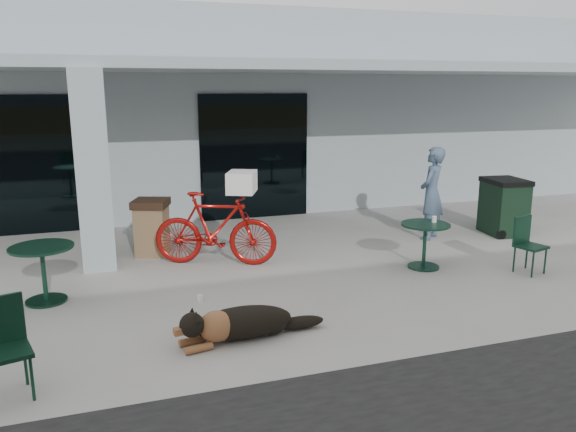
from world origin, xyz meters
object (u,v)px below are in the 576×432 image
object	(u,v)px
bicycle	(215,229)
cafe_table_far	(424,246)
cafe_table_near	(44,274)
cafe_chair_far_a	(531,246)
wheeled_bin	(504,206)
person	(432,193)
cafe_chair_near	(5,351)
dog	(243,321)
trash_receptacle	(152,227)

from	to	relation	value
bicycle	cafe_table_far	distance (m)	3.38
cafe_table_near	cafe_chair_far_a	bearing A→B (deg)	-8.57
cafe_table_near	cafe_table_far	xyz separation A→B (m)	(5.65, -0.32, -0.03)
wheeled_bin	bicycle	bearing A→B (deg)	-172.10
person	cafe_table_far	bearing A→B (deg)	14.40
cafe_table_near	cafe_table_far	bearing A→B (deg)	-3.22
cafe_chair_near	cafe_chair_far_a	size ratio (longest dim) A/B	1.08
cafe_table_far	cafe_chair_far_a	world-z (taller)	cafe_chair_far_a
cafe_table_near	wheeled_bin	xyz separation A→B (m)	(8.27, 1.07, 0.16)
cafe_table_far	person	xyz separation A→B (m)	(1.06, 1.52, 0.51)
dog	wheeled_bin	bearing A→B (deg)	16.86
cafe_chair_far_a	person	distance (m)	2.34
bicycle	dog	bearing A→B (deg)	-161.61
cafe_table_far	cafe_chair_near	bearing A→B (deg)	-159.25
dog	cafe_chair_far_a	distance (m)	4.89
cafe_table_far	trash_receptacle	xyz separation A→B (m)	(-4.07, 2.12, 0.12)
cafe_chair_near	wheeled_bin	distance (m)	9.11
cafe_chair_near	cafe_table_far	distance (m)	6.16
cafe_table_far	person	distance (m)	1.92
cafe_chair_far_a	wheeled_bin	bearing A→B (deg)	45.64
bicycle	cafe_chair_near	distance (m)	4.30
dog	wheeled_bin	xyz separation A→B (m)	(6.00, 3.02, 0.33)
dog	cafe_chair_far_a	xyz separation A→B (m)	(4.80, 0.89, 0.22)
cafe_table_near	person	bearing A→B (deg)	10.14
cafe_chair_near	person	bearing A→B (deg)	12.92
dog	cafe_chair_near	distance (m)	2.46
dog	wheeled_bin	world-z (taller)	wheeled_bin
bicycle	cafe_chair_far_a	world-z (taller)	bicycle
cafe_chair_far_a	wheeled_bin	size ratio (longest dim) A/B	0.80
trash_receptacle	cafe_chair_far_a	bearing A→B (deg)	-27.54
bicycle	cafe_chair_near	size ratio (longest dim) A/B	2.11
dog	cafe_chair_far_a	bearing A→B (deg)	0.63
wheeled_bin	cafe_table_near	bearing A→B (deg)	-166.41
bicycle	trash_receptacle	world-z (taller)	bicycle
cafe_table_far	cafe_chair_far_a	size ratio (longest dim) A/B	0.88
dog	cafe_chair_far_a	size ratio (longest dim) A/B	1.51
dog	cafe_table_far	xyz separation A→B (m)	(3.38, 1.64, 0.14)
bicycle	cafe_chair_far_a	xyz separation A→B (m)	(4.56, -1.96, -0.16)
cafe_table_near	cafe_chair_far_a	world-z (taller)	cafe_chair_far_a
cafe_table_far	trash_receptacle	distance (m)	4.59
dog	person	world-z (taller)	person
cafe_table_near	trash_receptacle	size ratio (longest dim) A/B	0.86
cafe_table_far	cafe_chair_far_a	distance (m)	1.61
cafe_chair_near	cafe_table_far	world-z (taller)	cafe_chair_near
person	wheeled_bin	size ratio (longest dim) A/B	1.60
cafe_table_far	wheeled_bin	world-z (taller)	wheeled_bin
cafe_chair_near	trash_receptacle	size ratio (longest dim) A/B	0.98
trash_receptacle	cafe_table_near	bearing A→B (deg)	-131.25
dog	person	size ratio (longest dim) A/B	0.76
cafe_table_near	person	world-z (taller)	person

